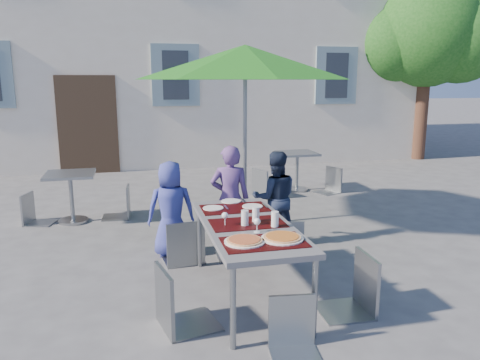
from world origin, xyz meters
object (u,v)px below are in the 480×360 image
object	(u,v)px
pizza_near_right	(282,237)
child_0	(171,209)
chair_3	(176,260)
dining_table	(248,229)
chair_1	(234,218)
bg_chair_l_1	(264,166)
child_2	(275,198)
bg_chair_r_0	(121,183)
cafe_table_0	(71,189)
cafe_table_1	(297,164)
bg_chair_r_1	(331,165)
chair_5	(295,295)
chair_0	(183,215)
pizza_near_left	(244,241)
child_1	(230,199)
bg_chair_l_0	(32,191)
chair_2	(286,215)
chair_4	(357,249)
patio_umbrella	(245,63)

from	to	relation	value
pizza_near_right	child_0	size ratio (longest dim) A/B	0.31
chair_3	dining_table	bearing A→B (deg)	30.96
chair_1	bg_chair_l_1	xyz separation A→B (m)	(1.21, 2.84, 0.08)
pizza_near_right	chair_1	bearing A→B (deg)	93.04
child_2	bg_chair_r_0	distance (m)	2.57
child_0	cafe_table_0	bearing A→B (deg)	-50.58
child_0	chair_1	world-z (taller)	child_0
pizza_near_right	cafe_table_1	size ratio (longest dim) A/B	0.49
chair_3	cafe_table_0	size ratio (longest dim) A/B	1.39
bg_chair_r_1	pizza_near_right	bearing A→B (deg)	-119.14
chair_5	bg_chair_r_0	xyz separation A→B (m)	(-1.32, 4.13, 0.06)
chair_0	chair_3	xyz separation A→B (m)	(-0.23, -1.44, 0.03)
pizza_near_left	chair_0	bearing A→B (deg)	102.62
child_1	chair_1	world-z (taller)	child_1
child_0	chair_3	distance (m)	1.75
bg_chair_l_0	bg_chair_l_1	distance (m)	3.85
chair_0	chair_2	distance (m)	1.20
dining_table	cafe_table_0	distance (m)	3.58
chair_4	bg_chair_r_1	xyz separation A→B (m)	(1.74, 4.40, -0.08)
pizza_near_left	chair_2	xyz separation A→B (m)	(0.85, 1.40, -0.23)
child_0	chair_4	xyz separation A→B (m)	(1.50, -1.82, 0.03)
chair_1	bg_chair_l_1	world-z (taller)	bg_chair_l_1
bg_chair_l_1	child_0	bearing A→B (deg)	-127.14
bg_chair_l_1	bg_chair_r_1	distance (m)	1.33
pizza_near_left	pizza_near_right	xyz separation A→B (m)	(0.34, 0.00, 0.00)
pizza_near_right	chair_5	world-z (taller)	chair_5
child_1	bg_chair_r_1	distance (m)	3.60
child_0	bg_chair_l_0	size ratio (longest dim) A/B	1.34
chair_5	bg_chair_l_1	size ratio (longest dim) A/B	0.86
bg_chair_r_0	chair_1	bearing A→B (deg)	-58.26
chair_1	bg_chair_r_1	bearing A→B (deg)	48.81
cafe_table_1	chair_2	bearing A→B (deg)	-112.56
pizza_near_left	bg_chair_r_1	xyz separation A→B (m)	(2.79, 4.40, -0.24)
chair_5	bg_chair_l_0	bearing A→B (deg)	122.18
child_0	child_1	bearing A→B (deg)	-177.87
dining_table	chair_1	size ratio (longest dim) A/B	2.13
cafe_table_1	bg_chair_l_1	bearing A→B (deg)	-155.38
pizza_near_left	chair_5	size ratio (longest dim) A/B	0.41
dining_table	bg_chair_r_0	world-z (taller)	bg_chair_r_0
pizza_near_right	chair_5	bearing A→B (deg)	-97.23
child_0	chair_4	distance (m)	2.36
chair_3	chair_5	world-z (taller)	chair_3
chair_1	pizza_near_left	bearing A→B (deg)	-99.61
bg_chair_l_1	child_1	bearing A→B (deg)	-115.21
patio_umbrella	bg_chair_l_1	distance (m)	2.46
dining_table	chair_5	xyz separation A→B (m)	(0.11, -1.04, -0.21)
dining_table	bg_chair_l_0	world-z (taller)	bg_chair_l_0
child_0	cafe_table_1	distance (m)	3.92
dining_table	chair_4	xyz separation A→B (m)	(0.89, -0.52, -0.09)
child_0	chair_1	size ratio (longest dim) A/B	1.34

